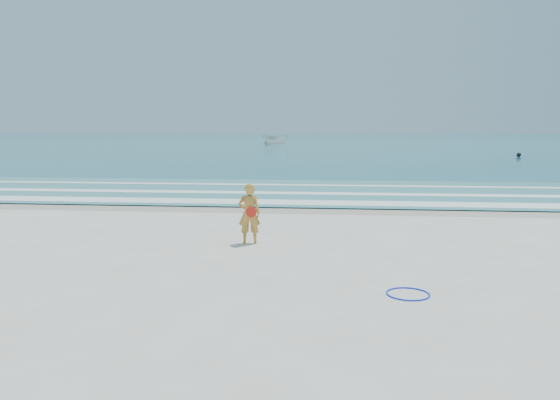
# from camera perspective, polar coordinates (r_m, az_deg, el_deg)

# --- Properties ---
(ground) EXTENTS (400.00, 400.00, 0.00)m
(ground) POSITION_cam_1_polar(r_m,az_deg,el_deg) (11.06, -1.89, -7.96)
(ground) COLOR silver
(ground) RESTS_ON ground
(wet_sand) EXTENTS (400.00, 2.40, 0.00)m
(wet_sand) POSITION_cam_1_polar(r_m,az_deg,el_deg) (19.83, 1.59, -0.91)
(wet_sand) COLOR #B2A893
(wet_sand) RESTS_ON ground
(ocean) EXTENTS (400.00, 190.00, 0.04)m
(ocean) POSITION_cam_1_polar(r_m,az_deg,el_deg) (115.59, 5.12, 6.29)
(ocean) COLOR #19727F
(ocean) RESTS_ON ground
(shallow) EXTENTS (400.00, 10.00, 0.01)m
(shallow) POSITION_cam_1_polar(r_m,az_deg,el_deg) (24.77, 2.44, 0.93)
(shallow) COLOR #59B7AD
(shallow) RESTS_ON ocean
(foam_near) EXTENTS (400.00, 1.40, 0.01)m
(foam_near) POSITION_cam_1_polar(r_m,az_deg,el_deg) (21.10, 1.85, -0.24)
(foam_near) COLOR white
(foam_near) RESTS_ON shallow
(foam_mid) EXTENTS (400.00, 0.90, 0.01)m
(foam_mid) POSITION_cam_1_polar(r_m,az_deg,el_deg) (23.97, 2.33, 0.72)
(foam_mid) COLOR white
(foam_mid) RESTS_ON shallow
(foam_far) EXTENTS (400.00, 0.60, 0.01)m
(foam_far) POSITION_cam_1_polar(r_m,az_deg,el_deg) (27.25, 2.75, 1.57)
(foam_far) COLOR white
(foam_far) RESTS_ON shallow
(hoop) EXTENTS (1.03, 1.03, 0.03)m
(hoop) POSITION_cam_1_polar(r_m,az_deg,el_deg) (10.16, 13.23, -9.53)
(hoop) COLOR #0E27FE
(hoop) RESTS_ON ground
(boat) EXTENTS (4.56, 2.80, 1.65)m
(boat) POSITION_cam_1_polar(r_m,az_deg,el_deg) (84.32, -0.46, 6.34)
(boat) COLOR silver
(boat) RESTS_ON ocean
(buoy) EXTENTS (0.43, 0.43, 0.43)m
(buoy) POSITION_cam_1_polar(r_m,az_deg,el_deg) (56.38, 23.68, 4.35)
(buoy) COLOR black
(buoy) RESTS_ON ocean
(woman) EXTENTS (0.61, 0.44, 1.55)m
(woman) POSITION_cam_1_polar(r_m,az_deg,el_deg) (13.95, -3.23, -1.41)
(woman) COLOR #CB852F
(woman) RESTS_ON ground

